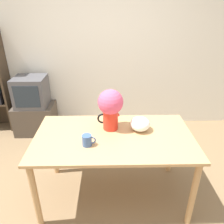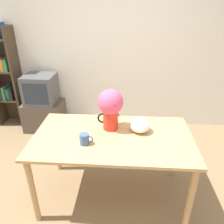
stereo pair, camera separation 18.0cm
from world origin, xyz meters
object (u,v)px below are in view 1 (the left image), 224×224
object	(u,v)px
flower_vase	(110,106)
white_bowl	(140,124)
tv_set	(31,92)
coffee_mug	(87,140)

from	to	relation	value
flower_vase	white_bowl	size ratio (longest dim) A/B	2.12
white_bowl	tv_set	world-z (taller)	tv_set
flower_vase	white_bowl	bearing A→B (deg)	-7.62
coffee_mug	white_bowl	bearing A→B (deg)	26.61
flower_vase	coffee_mug	bearing A→B (deg)	-125.90
tv_set	coffee_mug	bearing A→B (deg)	-56.93
flower_vase	coffee_mug	distance (m)	0.43
white_bowl	tv_set	distance (m)	2.05
flower_vase	tv_set	distance (m)	1.82
coffee_mug	tv_set	distance (m)	1.89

